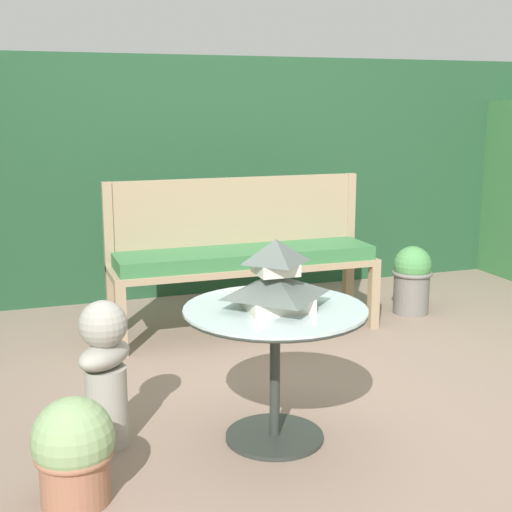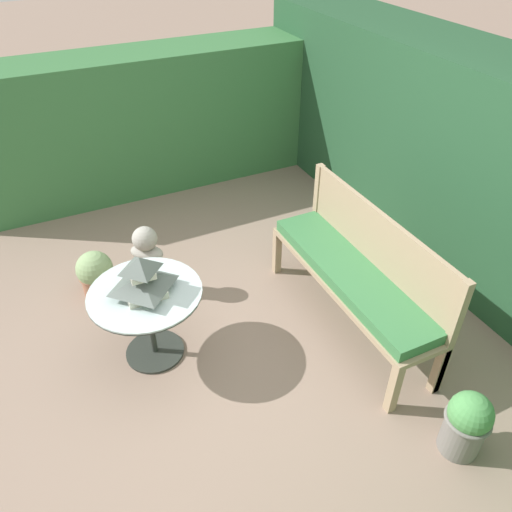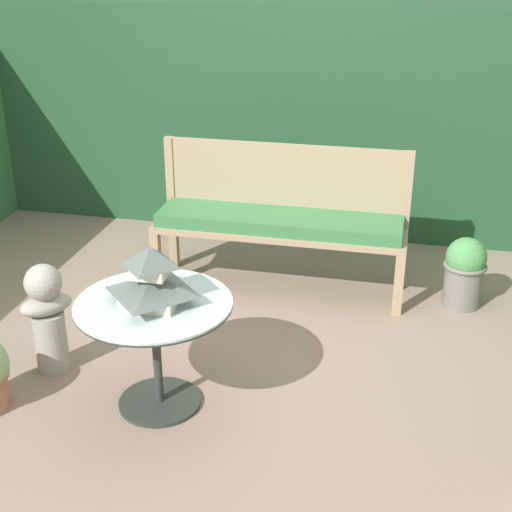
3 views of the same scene
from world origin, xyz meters
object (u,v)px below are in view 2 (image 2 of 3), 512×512
(potted_plant_patio_mid, at_px, (467,423))
(patio_table, at_px, (147,306))
(garden_bench, at_px, (351,278))
(garden_bust, at_px, (148,258))
(potted_plant_path_edge, at_px, (96,273))
(pagoda_birdhouse, at_px, (142,278))

(potted_plant_patio_mid, bearing_deg, patio_table, -136.78)
(garden_bench, relative_size, garden_bust, 2.64)
(patio_table, distance_m, potted_plant_path_edge, 0.93)
(garden_bench, bearing_deg, patio_table, -103.37)
(patio_table, relative_size, potted_plant_patio_mid, 1.65)
(pagoda_birdhouse, height_order, potted_plant_patio_mid, pagoda_birdhouse)
(garden_bench, distance_m, potted_plant_patio_mid, 1.23)
(pagoda_birdhouse, bearing_deg, potted_plant_patio_mid, 43.22)
(garden_bust, bearing_deg, garden_bench, 3.82)
(garden_bench, relative_size, potted_plant_patio_mid, 3.57)
(garden_bench, bearing_deg, potted_plant_path_edge, -125.76)
(potted_plant_patio_mid, xyz_separation_m, potted_plant_path_edge, (-2.41, -1.69, -0.05))
(potted_plant_path_edge, bearing_deg, garden_bench, 54.24)
(potted_plant_patio_mid, height_order, potted_plant_path_edge, potted_plant_patio_mid)
(pagoda_birdhouse, xyz_separation_m, potted_plant_path_edge, (-0.86, -0.23, -0.51))
(pagoda_birdhouse, height_order, garden_bust, pagoda_birdhouse)
(garden_bench, distance_m, potted_plant_path_edge, 2.07)
(patio_table, xyz_separation_m, pagoda_birdhouse, (0.00, 0.00, 0.25))
(pagoda_birdhouse, relative_size, potted_plant_patio_mid, 0.75)
(garden_bench, bearing_deg, potted_plant_patio_mid, 1.12)
(garden_bench, height_order, pagoda_birdhouse, pagoda_birdhouse)
(garden_bust, distance_m, potted_plant_path_edge, 0.47)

